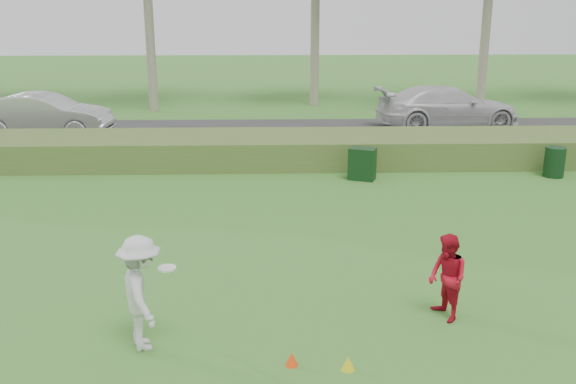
{
  "coord_description": "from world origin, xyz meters",
  "views": [
    {
      "loc": [
        -0.39,
        -8.61,
        4.97
      ],
      "look_at": [
        0.0,
        4.0,
        1.3
      ],
      "focal_mm": 40.0,
      "sensor_mm": 36.0,
      "label": 1
    }
  ],
  "objects_px": {
    "player_red": "(447,278)",
    "trash_bin": "(554,162)",
    "cone_orange": "(292,359)",
    "cone_yellow": "(348,363)",
    "car_right": "(448,107)",
    "car_mid": "(44,115)",
    "player_white": "(141,293)",
    "utility_cabinet": "(362,164)"
  },
  "relations": [
    {
      "from": "player_red",
      "to": "trash_bin",
      "type": "xyz_separation_m",
      "value": [
        5.72,
        8.99,
        -0.27
      ]
    },
    {
      "from": "cone_orange",
      "to": "trash_bin",
      "type": "xyz_separation_m",
      "value": [
        8.3,
        10.35,
        0.35
      ]
    },
    {
      "from": "cone_yellow",
      "to": "car_right",
      "type": "bearing_deg",
      "value": 70.85
    },
    {
      "from": "cone_yellow",
      "to": "car_mid",
      "type": "xyz_separation_m",
      "value": [
        -9.78,
        16.96,
        0.79
      ]
    },
    {
      "from": "player_white",
      "to": "car_mid",
      "type": "height_order",
      "value": "player_white"
    },
    {
      "from": "car_right",
      "to": "player_white",
      "type": "bearing_deg",
      "value": 146.45
    },
    {
      "from": "cone_yellow",
      "to": "utility_cabinet",
      "type": "xyz_separation_m",
      "value": [
        1.67,
        10.33,
        0.37
      ]
    },
    {
      "from": "player_red",
      "to": "trash_bin",
      "type": "height_order",
      "value": "player_red"
    },
    {
      "from": "player_white",
      "to": "car_mid",
      "type": "xyz_separation_m",
      "value": [
        -6.77,
        16.22,
        0.01
      ]
    },
    {
      "from": "cone_orange",
      "to": "car_right",
      "type": "bearing_deg",
      "value": 68.52
    },
    {
      "from": "player_red",
      "to": "car_right",
      "type": "distance_m",
      "value": 17.52
    },
    {
      "from": "utility_cabinet",
      "to": "car_mid",
      "type": "bearing_deg",
      "value": 171.93
    },
    {
      "from": "player_red",
      "to": "cone_yellow",
      "type": "bearing_deg",
      "value": -66.25
    },
    {
      "from": "player_white",
      "to": "player_red",
      "type": "relative_size",
      "value": 1.22
    },
    {
      "from": "player_red",
      "to": "cone_orange",
      "type": "height_order",
      "value": "player_red"
    },
    {
      "from": "player_red",
      "to": "car_right",
      "type": "height_order",
      "value": "car_right"
    },
    {
      "from": "player_red",
      "to": "utility_cabinet",
      "type": "xyz_separation_m",
      "value": [
        -0.12,
        8.82,
        -0.25
      ]
    },
    {
      "from": "cone_yellow",
      "to": "car_right",
      "type": "distance_m",
      "value": 19.5
    },
    {
      "from": "trash_bin",
      "to": "car_right",
      "type": "xyz_separation_m",
      "value": [
        -1.11,
        7.91,
        0.47
      ]
    },
    {
      "from": "cone_yellow",
      "to": "trash_bin",
      "type": "xyz_separation_m",
      "value": [
        7.5,
        10.49,
        0.35
      ]
    },
    {
      "from": "cone_orange",
      "to": "cone_yellow",
      "type": "relative_size",
      "value": 0.97
    },
    {
      "from": "trash_bin",
      "to": "car_mid",
      "type": "bearing_deg",
      "value": 159.48
    },
    {
      "from": "cone_orange",
      "to": "cone_yellow",
      "type": "distance_m",
      "value": 0.81
    },
    {
      "from": "player_white",
      "to": "utility_cabinet",
      "type": "xyz_separation_m",
      "value": [
        4.67,
        9.58,
        -0.41
      ]
    },
    {
      "from": "cone_yellow",
      "to": "player_white",
      "type": "bearing_deg",
      "value": 166.1
    },
    {
      "from": "cone_orange",
      "to": "cone_yellow",
      "type": "bearing_deg",
      "value": -9.78
    },
    {
      "from": "trash_bin",
      "to": "car_mid",
      "type": "height_order",
      "value": "car_mid"
    },
    {
      "from": "cone_yellow",
      "to": "utility_cabinet",
      "type": "height_order",
      "value": "utility_cabinet"
    },
    {
      "from": "car_mid",
      "to": "utility_cabinet",
      "type": "bearing_deg",
      "value": -117.14
    },
    {
      "from": "player_red",
      "to": "trash_bin",
      "type": "bearing_deg",
      "value": 131.14
    },
    {
      "from": "player_white",
      "to": "car_right",
      "type": "xyz_separation_m",
      "value": [
        9.4,
        17.66,
        0.03
      ]
    },
    {
      "from": "car_mid",
      "to": "trash_bin",
      "type": "bearing_deg",
      "value": -107.57
    },
    {
      "from": "car_mid",
      "to": "car_right",
      "type": "height_order",
      "value": "car_right"
    },
    {
      "from": "trash_bin",
      "to": "car_right",
      "type": "relative_size",
      "value": 0.15
    },
    {
      "from": "player_red",
      "to": "car_mid",
      "type": "distance_m",
      "value": 19.31
    },
    {
      "from": "player_red",
      "to": "utility_cabinet",
      "type": "distance_m",
      "value": 8.83
    },
    {
      "from": "player_white",
      "to": "utility_cabinet",
      "type": "relative_size",
      "value": 1.86
    },
    {
      "from": "utility_cabinet",
      "to": "car_mid",
      "type": "xyz_separation_m",
      "value": [
        -11.45,
        6.63,
        0.42
      ]
    },
    {
      "from": "player_white",
      "to": "trash_bin",
      "type": "distance_m",
      "value": 14.34
    },
    {
      "from": "trash_bin",
      "to": "car_right",
      "type": "bearing_deg",
      "value": 97.98
    },
    {
      "from": "utility_cabinet",
      "to": "trash_bin",
      "type": "height_order",
      "value": "utility_cabinet"
    },
    {
      "from": "utility_cabinet",
      "to": "car_right",
      "type": "relative_size",
      "value": 0.16
    }
  ]
}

